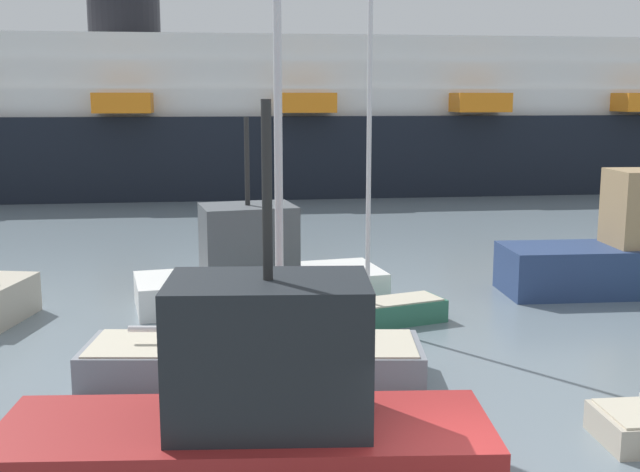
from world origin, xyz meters
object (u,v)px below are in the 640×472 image
object	(u,v)px
fishing_boat_2	(256,269)
fishing_boat_3	(254,419)
sailboat_4	(354,310)
cruise_ship	(370,120)
sailboat_1	(254,352)

from	to	relation	value
fishing_boat_2	fishing_boat_3	distance (m)	11.66
sailboat_4	cruise_ship	xyz separation A→B (m)	(8.59, 32.75, 4.07)
sailboat_4	fishing_boat_3	xyz separation A→B (m)	(-3.55, -8.54, 0.74)
sailboat_1	fishing_boat_3	world-z (taller)	sailboat_1
sailboat_1	fishing_boat_3	bearing A→B (deg)	-85.02
sailboat_4	fishing_boat_3	world-z (taller)	sailboat_4
sailboat_1	sailboat_4	world-z (taller)	sailboat_1
sailboat_1	fishing_boat_2	size ratio (longest dim) A/B	1.77
sailboat_4	fishing_boat_3	bearing A→B (deg)	-125.82
fishing_boat_2	cruise_ship	world-z (taller)	cruise_ship
fishing_boat_2	cruise_ship	size ratio (longest dim) A/B	0.08
fishing_boat_3	cruise_ship	size ratio (longest dim) A/B	0.09
sailboat_1	fishing_boat_2	xyz separation A→B (m)	(0.72, 6.50, 0.43)
fishing_boat_2	cruise_ship	xyz separation A→B (m)	(10.93, 29.70, 3.52)
fishing_boat_2	cruise_ship	distance (m)	31.84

